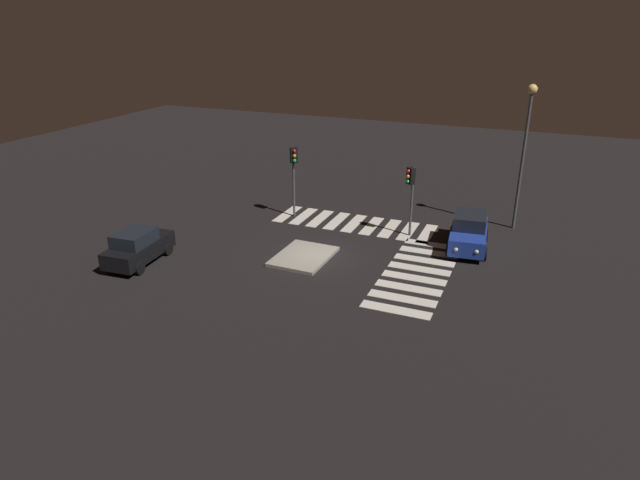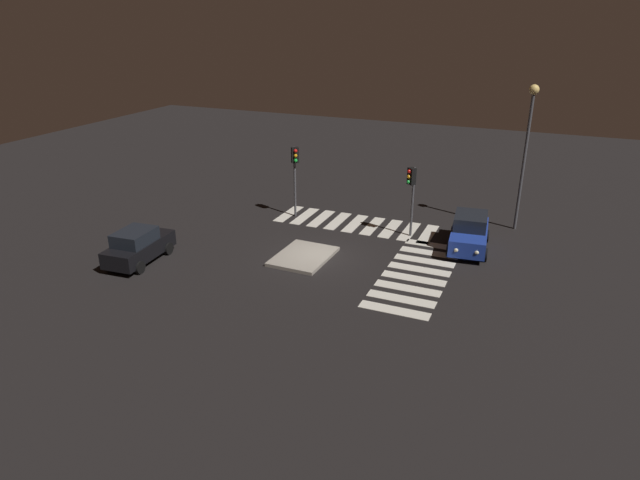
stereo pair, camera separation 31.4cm
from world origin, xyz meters
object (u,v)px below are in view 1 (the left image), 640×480
Objects in this scene: traffic_light_east at (411,185)px; car_blue at (469,232)px; traffic_light_north at (294,165)px; traffic_island at (303,256)px; car_black at (138,247)px; street_lamp at (526,134)px.

car_blue is at bearing 119.24° from traffic_light_east.
traffic_light_north is at bearing -100.58° from car_blue.
car_blue is (4.79, -7.91, 0.87)m from traffic_island.
car_black is at bearing -16.41° from traffic_light_east.
car_black is 1.03× the size of traffic_light_east.
traffic_light_east reaches higher than car_blue.
car_black is 22.46m from street_lamp.
car_blue is 11.37m from traffic_light_north.
traffic_light_east is at bearing 49.83° from traffic_light_north.
traffic_light_north is 7.55m from traffic_light_east.
traffic_island is 8.68m from car_black.
traffic_light_north reaches higher than traffic_island.
traffic_light_east reaches higher than traffic_island.
street_lamp is at bearing 160.55° from traffic_light_east.
traffic_light_north is 1.10× the size of traffic_light_east.
car_blue is at bearing 153.50° from street_lamp.
traffic_light_east is (9.07, -12.14, 2.25)m from car_black.
traffic_light_north is at bearing -56.49° from traffic_light_east.
car_blue is 1.08× the size of car_black.
traffic_island is at bearing -7.87° from traffic_light_north.
traffic_island is at bearing -64.70° from car_blue.
car_black is at bearing -67.13° from car_blue.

